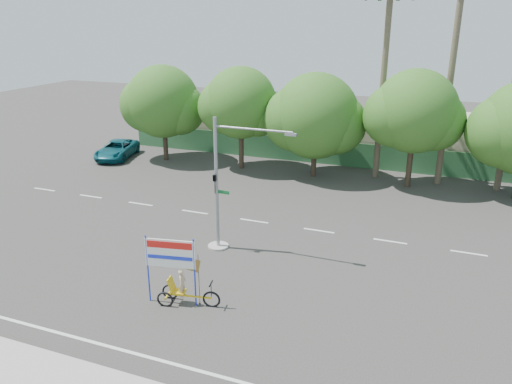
% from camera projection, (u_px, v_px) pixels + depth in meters
% --- Properties ---
extents(ground, '(120.00, 120.00, 0.00)m').
position_uv_depth(ground, '(231.00, 292.00, 22.28)').
color(ground, '#33302D').
rests_on(ground, ground).
extents(fence, '(38.00, 0.08, 2.00)m').
position_uv_depth(fence, '(337.00, 153.00, 40.85)').
color(fence, '#336B3D').
rests_on(fence, ground).
extents(building_left, '(12.00, 8.00, 4.00)m').
position_uv_depth(building_left, '(245.00, 122.00, 47.86)').
color(building_left, beige).
rests_on(building_left, ground).
extents(building_right, '(14.00, 8.00, 3.60)m').
position_uv_depth(building_right, '(443.00, 140.00, 41.83)').
color(building_right, beige).
rests_on(building_right, ground).
extents(tree_far_left, '(7.14, 6.00, 7.96)m').
position_uv_depth(tree_far_left, '(162.00, 104.00, 41.28)').
color(tree_far_left, '#473828').
rests_on(tree_far_left, ground).
extents(tree_left, '(6.66, 5.60, 8.07)m').
position_uv_depth(tree_left, '(240.00, 105.00, 38.80)').
color(tree_left, '#473828').
rests_on(tree_left, ground).
extents(tree_center, '(7.62, 6.40, 7.85)m').
position_uv_depth(tree_center, '(315.00, 118.00, 36.97)').
color(tree_center, '#473828').
rests_on(tree_center, ground).
extents(tree_right, '(6.90, 5.80, 8.36)m').
position_uv_depth(tree_right, '(414.00, 114.00, 34.34)').
color(tree_right, '#473828').
rests_on(tree_right, ground).
extents(palm_tall, '(3.73, 3.79, 17.45)m').
position_uv_depth(palm_tall, '(456.00, 35.00, 33.22)').
color(palm_tall, '#70604C').
rests_on(palm_tall, ground).
extents(palm_short, '(3.73, 3.79, 14.45)m').
position_uv_depth(palm_short, '(385.00, 58.00, 35.28)').
color(palm_short, '#70604C').
rests_on(palm_short, ground).
extents(traffic_signal, '(4.72, 1.10, 7.00)m').
position_uv_depth(traffic_signal, '(222.00, 196.00, 25.55)').
color(traffic_signal, gray).
rests_on(traffic_signal, ground).
extents(trike_billboard, '(3.15, 1.04, 3.13)m').
position_uv_depth(trike_billboard, '(178.00, 277.00, 20.99)').
color(trike_billboard, black).
rests_on(trike_billboard, ground).
extents(pickup_truck, '(3.65, 5.78, 1.49)m').
position_uv_depth(pickup_truck, '(117.00, 149.00, 43.07)').
color(pickup_truck, '#0D515F').
rests_on(pickup_truck, ground).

